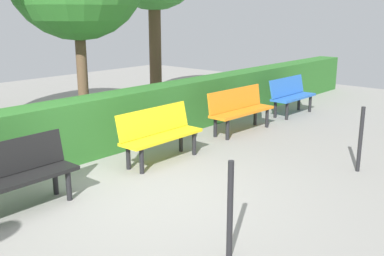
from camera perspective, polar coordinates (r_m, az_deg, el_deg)
ground_plane at (r=6.11m, az=-6.92°, el=-8.29°), size 21.21×21.21×0.00m
bench_blue at (r=10.80m, az=12.39°, el=4.20°), size 1.39×0.48×0.86m
bench_orange at (r=9.08m, az=6.02°, el=2.55°), size 1.62×0.51×0.86m
bench_yellow at (r=7.25m, az=-4.17°, el=-0.51°), size 1.50×0.47×0.86m
bench_black at (r=5.81m, az=-22.11°, el=-5.44°), size 1.62×0.48×0.86m
hedge_row at (r=7.95m, az=-10.29°, el=0.72°), size 17.21×0.56×0.98m
railing_post_mid at (r=7.21m, az=20.49°, el=-1.36°), size 0.06×0.06×1.00m
railing_post_far at (r=4.45m, az=4.82°, el=-10.25°), size 0.06×0.06×1.00m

